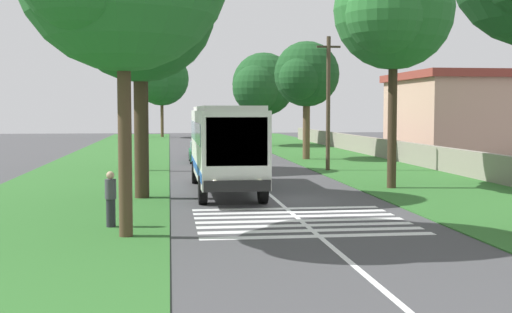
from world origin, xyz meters
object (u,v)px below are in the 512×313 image
trailing_car_1 (203,148)px  roadside_tree_left_0 (140,34)px  roadside_tree_left_1 (137,11)px  roadside_tree_right_3 (305,76)px  trailing_car_2 (237,143)px  utility_pole (328,101)px  trailing_car_0 (202,153)px  pedestrian (111,198)px  roadside_tree_right_2 (262,86)px  coach_bus (224,143)px  roadside_tree_left_3 (160,80)px  roadside_building (447,113)px  roadside_tree_right_0 (390,13)px

trailing_car_1 → roadside_tree_left_0: (-12.19, 4.20, 7.33)m
roadside_tree_left_1 → roadside_tree_right_3: roadside_tree_left_1 is taller
roadside_tree_left_1 → trailing_car_2: bearing=-12.8°
roadside_tree_left_1 → utility_pole: (11.13, -10.48, -3.42)m
trailing_car_0 → utility_pole: bearing=-136.4°
trailing_car_1 → pedestrian: 31.80m
trailing_car_1 → roadside_tree_left_0: size_ratio=0.40×
roadside_tree_right_2 → pedestrian: bearing=166.7°
trailing_car_1 → roadside_tree_right_3: bearing=-121.7°
roadside_tree_left_1 → roadside_tree_right_3: 23.01m
coach_bus → roadside_tree_left_3: 60.50m
utility_pole → pedestrian: size_ratio=4.62×
trailing_car_0 → roadside_building: roadside_building is taller
pedestrian → trailing_car_2: bearing=-11.3°
roadside_tree_left_1 → roadside_building: (24.08, -23.30, -4.19)m
roadside_tree_left_1 → pedestrian: 9.57m
trailing_car_1 → roadside_tree_left_0: bearing=161.0°
trailing_car_0 → trailing_car_1: size_ratio=1.00×
roadside_tree_right_2 → pedestrian: size_ratio=5.49×
roadside_tree_right_0 → trailing_car_0: bearing=24.8°
roadside_tree_left_0 → roadside_tree_left_3: (49.59, -0.44, -0.49)m
coach_bus → roadside_building: roadside_building is taller
trailing_car_0 → roadside_tree_right_0: 19.57m
roadside_tree_right_0 → utility_pole: 9.92m
coach_bus → roadside_tree_left_1: 6.72m
roadside_tree_left_1 → utility_pole: size_ratio=1.36×
coach_bus → roadside_tree_left_0: bearing=20.8°
roadside_tree_right_0 → roadside_tree_right_3: (18.21, 0.18, -1.89)m
roadside_tree_left_3 → roadside_tree_right_0: 61.00m
roadside_tree_right_2 → roadside_tree_right_3: size_ratio=1.10×
roadside_building → roadside_tree_right_2: bearing=40.2°
trailing_car_2 → roadside_tree_right_2: (7.86, -3.26, 5.30)m
roadside_tree_right_3 → trailing_car_2: bearing=18.4°
coach_bus → roadside_building: size_ratio=0.93×
trailing_car_1 → roadside_tree_right_2: (14.77, -6.60, 5.30)m
roadside_tree_right_2 → roadside_building: roadside_tree_right_2 is taller
roadside_tree_right_0 → roadside_building: size_ratio=0.89×
coach_bus → trailing_car_1: coach_bus is taller
roadside_tree_left_0 → roadside_tree_right_2: 29.11m
roadside_tree_right_2 → pedestrian: (-46.27, 10.95, -5.06)m
trailing_car_2 → roadside_tree_left_1: roadside_tree_left_1 is taller
trailing_car_2 → roadside_tree_left_1: 33.02m
roadside_building → roadside_tree_right_3: bearing=107.4°
roadside_tree_left_0 → trailing_car_1: bearing=-19.0°
trailing_car_2 → roadside_tree_left_0: 21.80m
trailing_car_0 → roadside_tree_right_3: (1.70, -7.45, 5.34)m
trailing_car_1 → roadside_tree_right_2: bearing=-24.1°
roadside_tree_left_0 → roadside_tree_right_3: (7.80, -11.30, -1.99)m
roadside_tree_right_0 → pedestrian: bearing=127.4°
trailing_car_1 → trailing_car_2: 7.68m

